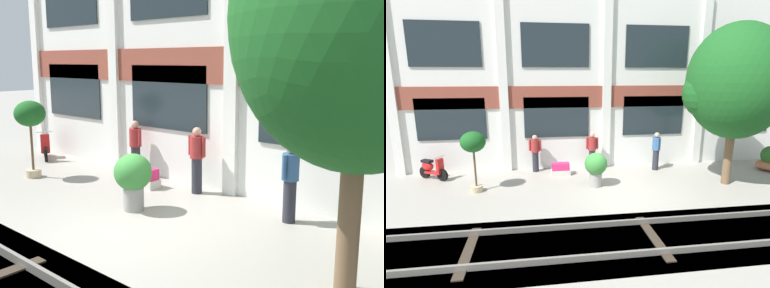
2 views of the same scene
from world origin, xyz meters
The scene contains 10 objects.
ground_plane centered at (0.00, 0.00, 0.00)m, with size 80.00×80.00×0.00m, color #9E998E.
apartment_facade centered at (0.00, 3.31, 3.61)m, with size 17.44×0.64×7.24m.
broadleaf_tree centered at (4.02, 0.30, 3.67)m, with size 3.61×3.43×5.78m.
potted_plant_square_trough centered at (-2.07, 2.13, 0.23)m, with size 0.79×0.40×0.50m.
potted_plant_tall_urn centered at (-5.14, 0.74, 1.66)m, with size 0.84×0.84×2.15m.
potted_plant_glazed_jar centered at (-0.89, 0.69, 0.76)m, with size 0.83×0.83×1.26m.
scooter_near_curb centered at (-7.10, 2.29, 0.44)m, with size 1.25×0.80×0.98m.
resident_by_doorway centered at (-0.69, 2.57, 0.88)m, with size 0.53×0.34×1.64m.
resident_watching_tracks centered at (-3.08, 2.73, 0.84)m, with size 0.52×0.34×1.58m.
resident_near_plants centered at (2.03, 2.26, 0.88)m, with size 0.34×0.53×1.64m.
Camera 1 is at (6.24, -5.56, 3.23)m, focal length 42.00 mm.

